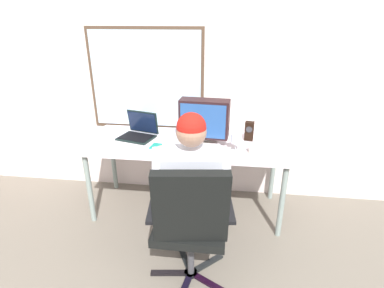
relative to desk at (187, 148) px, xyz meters
The scene contains 10 objects.
wall_rear 0.86m from the desk, 57.02° to the left, with size 5.56×0.08×2.75m.
desk is the anchor object (origin of this frame).
office_chair 0.95m from the desk, 80.33° to the right, with size 0.61×0.58×1.00m.
person_seated 0.69m from the desk, 79.12° to the right, with size 0.57×0.76×1.26m.
crt_monitor 0.33m from the desk, ahead, with size 0.45×0.20×0.40m.
laptop 0.49m from the desk, behind, with size 0.38×0.35×0.23m.
wine_glass 0.49m from the desk, 17.55° to the right, with size 0.09×0.09×0.16m.
desk_speaker 0.60m from the desk, 11.86° to the left, with size 0.09×0.08×0.18m.
cd_case 0.28m from the desk, 146.29° to the right, with size 0.16×0.15×0.01m.
coffee_mug 0.62m from the desk, 17.19° to the right, with size 0.07×0.07×0.08m.
Camera 1 is at (0.07, -0.50, 1.78)m, focal length 28.06 mm.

